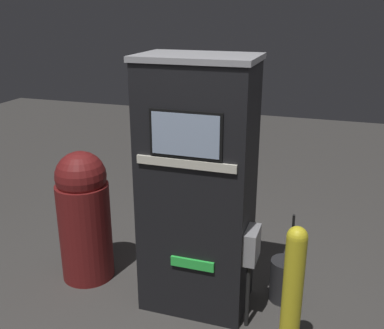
# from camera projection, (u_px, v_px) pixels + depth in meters

# --- Properties ---
(ground_plane) EXTENTS (14.00, 14.00, 0.00)m
(ground_plane) POSITION_uv_depth(u_px,v_px,m) (187.00, 319.00, 3.43)
(ground_plane) COLOR #423F3D
(gas_pump) EXTENTS (0.91, 0.56, 1.96)m
(gas_pump) POSITION_uv_depth(u_px,v_px,m) (198.00, 189.00, 3.33)
(gas_pump) COLOR black
(gas_pump) RESTS_ON ground_plane
(safety_bollard) EXTENTS (0.13, 0.13, 1.02)m
(safety_bollard) POSITION_uv_depth(u_px,v_px,m) (292.00, 296.00, 2.82)
(safety_bollard) COLOR yellow
(safety_bollard) RESTS_ON ground_plane
(trash_bin) EXTENTS (0.45, 0.45, 1.15)m
(trash_bin) POSITION_uv_depth(u_px,v_px,m) (84.00, 215.00, 3.81)
(trash_bin) COLOR maroon
(trash_bin) RESTS_ON ground_plane
(squeegee_bucket) EXTENTS (0.24, 0.24, 0.78)m
(squeegee_bucket) POSITION_uv_depth(u_px,v_px,m) (285.00, 280.00, 3.61)
(squeegee_bucket) COLOR #262628
(squeegee_bucket) RESTS_ON ground_plane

